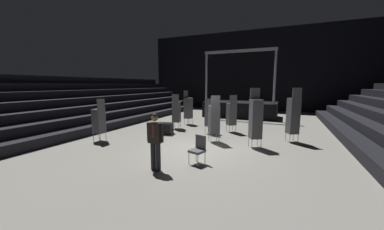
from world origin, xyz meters
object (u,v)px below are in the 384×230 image
Objects in this scene: chair_stack_front_left at (176,112)px; loose_chair_near_man at (198,148)px; chair_stack_mid_right at (210,116)px; equipment_road_case at (164,128)px; man_with_tie at (155,138)px; chair_stack_front_right at (188,108)px; chair_stack_mid_centre at (256,118)px; stage_riser at (240,108)px; chair_stack_rear_left at (214,119)px; chair_stack_rear_right at (231,114)px; chair_stack_rear_centre at (99,120)px; chair_stack_mid_left at (293,115)px.

chair_stack_front_left is 5.84m from loose_chair_near_man.
equipment_road_case is (-2.19, -1.11, -0.65)m from chair_stack_mid_right.
chair_stack_front_right reaches higher than man_with_tie.
chair_stack_mid_centre is at bearing -102.60° from loose_chair_near_man.
stage_riser is 8.85m from chair_stack_mid_centre.
chair_stack_front_left is 3.56m from chair_stack_rear_left.
chair_stack_rear_right is (0.25, 2.35, -0.04)m from chair_stack_rear_left.
chair_stack_mid_right is 1.99× the size of loose_chair_near_man.
chair_stack_mid_centre is 7.00m from chair_stack_rear_centre.
chair_stack_front_right is 6.53m from chair_stack_mid_left.
chair_stack_mid_centre reaches higher than loose_chair_near_man.
chair_stack_rear_right is at bearing 42.82° from chair_stack_mid_right.
stage_riser is at bearing 92.33° from chair_stack_mid_right.
stage_riser is at bearing 163.16° from chair_stack_front_right.
man_with_tie is at bearing -61.96° from equipment_road_case.
chair_stack_front_right is at bearing 120.70° from chair_stack_rear_right.
chair_stack_mid_left is 1.26× the size of chair_stack_rear_centre.
chair_stack_mid_right is 2.54m from equipment_road_case.
chair_stack_front_right is at bearing -73.89° from man_with_tie.
chair_stack_rear_left is at bearing -66.59° from chair_stack_rear_centre.
stage_riser is at bearing 56.74° from chair_stack_front_left.
chair_stack_rear_right is (3.14, -1.16, -0.08)m from chair_stack_front_right.
chair_stack_rear_right is at bearing -4.77° from chair_stack_front_left.
chair_stack_front_right is at bearing -45.85° from loose_chair_near_man.
man_with_tie is 4.69m from chair_stack_rear_centre.
equipment_road_case is (-2.52, -7.88, -0.39)m from stage_riser.
stage_riser is 6.05m from chair_stack_rear_right.
man_with_tie is at bearing -79.65° from chair_stack_front_left.
chair_stack_rear_left is at bearing -135.06° from chair_stack_rear_right.
chair_stack_mid_centre is 1.86m from chair_stack_rear_left.
chair_stack_mid_centre reaches higher than man_with_tie.
chair_stack_rear_centre is at bearing 167.49° from chair_stack_rear_left.
stage_riser reaches higher than chair_stack_front_right.
chair_stack_mid_left is 1.00× the size of chair_stack_mid_centre.
chair_stack_rear_centre is (-4.50, -10.34, 0.30)m from stage_riser.
stage_riser reaches higher than chair_stack_mid_centre.
chair_stack_rear_left is 1.04× the size of chair_stack_rear_right.
man_with_tie is at bearing -136.95° from chair_stack_rear_right.
equipment_road_case is at bearing -28.02° from loose_chair_near_man.
man_with_tie is 0.72× the size of chair_stack_mid_centre.
man_with_tie is at bearing -112.35° from chair_stack_rear_centre.
chair_stack_rear_left is at bearing -59.94° from chair_stack_mid_right.
chair_stack_mid_centre is at bearing -96.87° from chair_stack_rear_right.
man_with_tie is 3.93m from chair_stack_rear_left.
chair_stack_front_left is at bearing 111.79° from chair_stack_rear_left.
chair_stack_rear_right is 3.76m from equipment_road_case.
equipment_road_case is (-6.22, -0.91, -0.94)m from chair_stack_mid_left.
chair_stack_mid_centre is at bearing -29.36° from chair_stack_mid_right.
chair_stack_mid_right is at bearing -21.34° from chair_stack_front_left.
chair_stack_mid_right is at bearing -92.75° from stage_riser.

